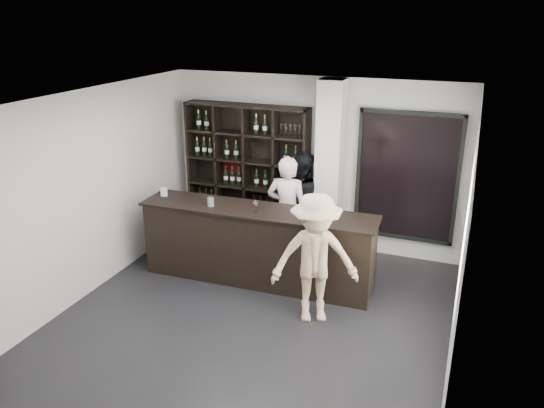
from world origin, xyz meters
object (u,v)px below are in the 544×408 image
at_px(wine_shelf, 247,173).
at_px(taster_pink, 287,211).
at_px(taster_black, 300,203).
at_px(customer, 315,259).
at_px(tasting_counter, 257,245).

bearing_deg(wine_shelf, taster_pink, -35.56).
bearing_deg(taster_black, customer, 104.51).
bearing_deg(tasting_counter, taster_pink, 73.11).
distance_m(tasting_counter, taster_black, 1.30).
relative_size(taster_pink, taster_black, 1.03).
xyz_separation_m(tasting_counter, taster_black, (0.25, 1.24, 0.29)).
relative_size(taster_black, customer, 0.99).
distance_m(wine_shelf, taster_black, 1.12).
bearing_deg(taster_pink, customer, 116.88).
xyz_separation_m(wine_shelf, customer, (1.90, -2.17, -0.32)).
height_order(tasting_counter, taster_pink, taster_pink).
bearing_deg(taster_black, tasting_counter, 69.55).
bearing_deg(taster_pink, taster_black, -100.72).
bearing_deg(tasting_counter, taster_black, 76.69).
xyz_separation_m(taster_pink, customer, (0.90, -1.45, -0.01)).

